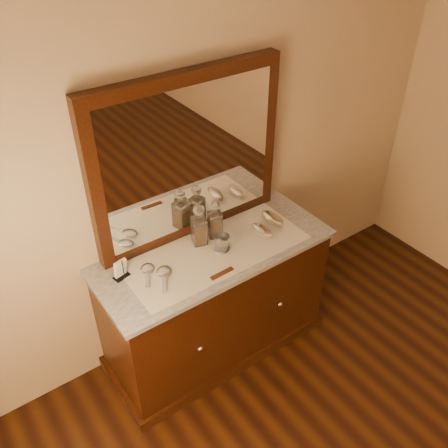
{
  "coord_description": "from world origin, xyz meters",
  "views": [
    {
      "loc": [
        -1.22,
        0.14,
        2.67
      ],
      "look_at": [
        0.0,
        1.85,
        1.1
      ],
      "focal_mm": 38.56,
      "sensor_mm": 36.0,
      "label": 1
    }
  ],
  "objects_px": {
    "napkin_rack": "(121,269)",
    "decanter_left": "(199,228)",
    "mirror_frame": "(189,158)",
    "brush_near": "(262,231)",
    "comb": "(222,273)",
    "decanter_right": "(215,222)",
    "brush_far": "(273,218)",
    "hand_mirror_inner": "(164,274)",
    "pin_dish": "(220,250)",
    "dresser_cabinet": "(215,302)",
    "hand_mirror_outer": "(148,270)"
  },
  "relations": [
    {
      "from": "brush_far",
      "to": "hand_mirror_inner",
      "type": "relative_size",
      "value": 0.85
    },
    {
      "from": "hand_mirror_inner",
      "to": "decanter_right",
      "type": "bearing_deg",
      "value": 17.01
    },
    {
      "from": "decanter_left",
      "to": "hand_mirror_inner",
      "type": "relative_size",
      "value": 1.27
    },
    {
      "from": "mirror_frame",
      "to": "hand_mirror_outer",
      "type": "relative_size",
      "value": 6.09
    },
    {
      "from": "mirror_frame",
      "to": "hand_mirror_inner",
      "type": "height_order",
      "value": "mirror_frame"
    },
    {
      "from": "brush_near",
      "to": "brush_far",
      "type": "relative_size",
      "value": 0.95
    },
    {
      "from": "pin_dish",
      "to": "brush_far",
      "type": "distance_m",
      "value": 0.44
    },
    {
      "from": "hand_mirror_outer",
      "to": "mirror_frame",
      "type": "bearing_deg",
      "value": 24.95
    },
    {
      "from": "decanter_left",
      "to": "hand_mirror_outer",
      "type": "distance_m",
      "value": 0.39
    },
    {
      "from": "decanter_left",
      "to": "mirror_frame",
      "type": "bearing_deg",
      "value": 75.97
    },
    {
      "from": "decanter_right",
      "to": "napkin_rack",
      "type": "bearing_deg",
      "value": -179.69
    },
    {
      "from": "brush_near",
      "to": "brush_far",
      "type": "xyz_separation_m",
      "value": [
        0.13,
        0.06,
        0.0
      ]
    },
    {
      "from": "mirror_frame",
      "to": "dresser_cabinet",
      "type": "bearing_deg",
      "value": -90.0
    },
    {
      "from": "dresser_cabinet",
      "to": "comb",
      "type": "bearing_deg",
      "value": -112.93
    },
    {
      "from": "mirror_frame",
      "to": "pin_dish",
      "type": "distance_m",
      "value": 0.56
    },
    {
      "from": "comb",
      "to": "brush_far",
      "type": "relative_size",
      "value": 0.81
    },
    {
      "from": "pin_dish",
      "to": "hand_mirror_inner",
      "type": "xyz_separation_m",
      "value": [
        -0.37,
        0.0,
        0.0
      ]
    },
    {
      "from": "napkin_rack",
      "to": "hand_mirror_inner",
      "type": "height_order",
      "value": "napkin_rack"
    },
    {
      "from": "pin_dish",
      "to": "hand_mirror_inner",
      "type": "relative_size",
      "value": 0.34
    },
    {
      "from": "hand_mirror_inner",
      "to": "hand_mirror_outer",
      "type": "bearing_deg",
      "value": 127.55
    },
    {
      "from": "mirror_frame",
      "to": "napkin_rack",
      "type": "distance_m",
      "value": 0.72
    },
    {
      "from": "pin_dish",
      "to": "brush_near",
      "type": "height_order",
      "value": "brush_near"
    },
    {
      "from": "decanter_left",
      "to": "decanter_right",
      "type": "xyz_separation_m",
      "value": [
        0.11,
        0.0,
        -0.01
      ]
    },
    {
      "from": "mirror_frame",
      "to": "hand_mirror_outer",
      "type": "bearing_deg",
      "value": -155.05
    },
    {
      "from": "pin_dish",
      "to": "napkin_rack",
      "type": "bearing_deg",
      "value": 166.87
    },
    {
      "from": "decanter_right",
      "to": "brush_near",
      "type": "bearing_deg",
      "value": -32.48
    },
    {
      "from": "comb",
      "to": "dresser_cabinet",
      "type": "bearing_deg",
      "value": 65.14
    },
    {
      "from": "mirror_frame",
      "to": "decanter_right",
      "type": "height_order",
      "value": "mirror_frame"
    },
    {
      "from": "brush_near",
      "to": "hand_mirror_inner",
      "type": "distance_m",
      "value": 0.68
    },
    {
      "from": "hand_mirror_outer",
      "to": "hand_mirror_inner",
      "type": "distance_m",
      "value": 0.1
    },
    {
      "from": "napkin_rack",
      "to": "decanter_left",
      "type": "xyz_separation_m",
      "value": [
        0.51,
        0.0,
        0.05
      ]
    },
    {
      "from": "mirror_frame",
      "to": "decanter_right",
      "type": "relative_size",
      "value": 4.66
    },
    {
      "from": "brush_near",
      "to": "brush_far",
      "type": "bearing_deg",
      "value": 25.25
    },
    {
      "from": "mirror_frame",
      "to": "decanter_right",
      "type": "bearing_deg",
      "value": -60.51
    },
    {
      "from": "pin_dish",
      "to": "dresser_cabinet",
      "type": "bearing_deg",
      "value": 122.98
    },
    {
      "from": "comb",
      "to": "decanter_left",
      "type": "height_order",
      "value": "decanter_left"
    },
    {
      "from": "mirror_frame",
      "to": "brush_far",
      "type": "xyz_separation_m",
      "value": [
        0.46,
        -0.23,
        -0.47
      ]
    },
    {
      "from": "brush_far",
      "to": "brush_near",
      "type": "bearing_deg",
      "value": -154.75
    },
    {
      "from": "comb",
      "to": "decanter_left",
      "type": "distance_m",
      "value": 0.33
    },
    {
      "from": "mirror_frame",
      "to": "hand_mirror_inner",
      "type": "distance_m",
      "value": 0.66
    },
    {
      "from": "hand_mirror_outer",
      "to": "decanter_right",
      "type": "bearing_deg",
      "value": 6.19
    },
    {
      "from": "mirror_frame",
      "to": "pin_dish",
      "type": "bearing_deg",
      "value": -85.99
    },
    {
      "from": "dresser_cabinet",
      "to": "hand_mirror_outer",
      "type": "bearing_deg",
      "value": 172.68
    },
    {
      "from": "comb",
      "to": "brush_far",
      "type": "xyz_separation_m",
      "value": [
        0.54,
        0.22,
        0.02
      ]
    },
    {
      "from": "pin_dish",
      "to": "brush_far",
      "type": "xyz_separation_m",
      "value": [
        0.44,
        0.04,
        0.02
      ]
    },
    {
      "from": "mirror_frame",
      "to": "pin_dish",
      "type": "xyz_separation_m",
      "value": [
        0.02,
        -0.27,
        -0.49
      ]
    },
    {
      "from": "decanter_left",
      "to": "hand_mirror_inner",
      "type": "xyz_separation_m",
      "value": [
        -0.32,
        -0.13,
        -0.1
      ]
    },
    {
      "from": "hand_mirror_outer",
      "to": "brush_near",
      "type": "bearing_deg",
      "value": -7.97
    },
    {
      "from": "mirror_frame",
      "to": "comb",
      "type": "height_order",
      "value": "mirror_frame"
    },
    {
      "from": "brush_near",
      "to": "comb",
      "type": "bearing_deg",
      "value": -159.62
    }
  ]
}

